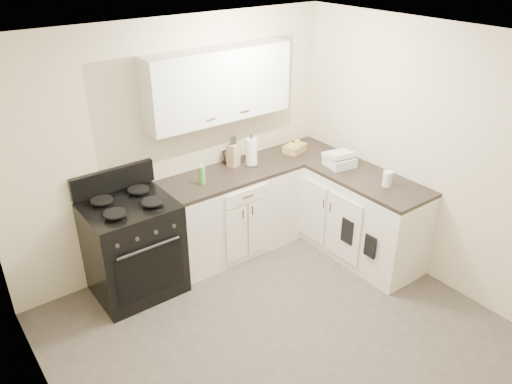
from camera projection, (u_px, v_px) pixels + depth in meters
floor at (288, 343)px, 4.31m from camera, size 3.60×3.60×0.00m
ceiling at (300, 49)px, 3.16m from camera, size 3.60×3.60×0.00m
wall_back at (177, 146)px, 5.02m from camera, size 3.60×0.00×3.60m
wall_right at (439, 160)px, 4.70m from camera, size 0.00×3.60×3.60m
wall_left at (48, 316)px, 2.78m from camera, size 0.00×3.60×3.60m
base_cabinets_back at (230, 214)px, 5.40m from camera, size 1.55×0.60×0.90m
base_cabinets_right at (344, 208)px, 5.51m from camera, size 0.60×1.90×0.90m
countertop_back at (229, 175)px, 5.18m from camera, size 1.55×0.60×0.04m
countertop_right at (348, 170)px, 5.29m from camera, size 0.60×1.90×0.04m
upper_cabinets at (218, 85)px, 4.87m from camera, size 1.55×0.30×0.70m
stove at (134, 250)px, 4.77m from camera, size 0.81×0.69×0.98m
knife_block at (233, 155)px, 5.28m from camera, size 0.13×0.13×0.24m
paper_towel at (251, 152)px, 5.30m from camera, size 0.13×0.13×0.30m
soap_bottle at (202, 175)px, 4.91m from camera, size 0.07×0.07×0.18m
picture_frame at (227, 156)px, 5.41m from camera, size 0.12×0.06×0.14m
wicker_basket at (295, 148)px, 5.66m from camera, size 0.30×0.24×0.09m
countertop_grill at (340, 161)px, 5.31m from camera, size 0.32×0.30×0.10m
glass_jar at (387, 179)px, 4.88m from camera, size 0.11×0.11×0.16m
oven_mitt_near at (370, 246)px, 4.87m from camera, size 0.02×0.14×0.23m
oven_mitt_far at (347, 231)px, 5.08m from camera, size 0.02×0.16×0.27m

